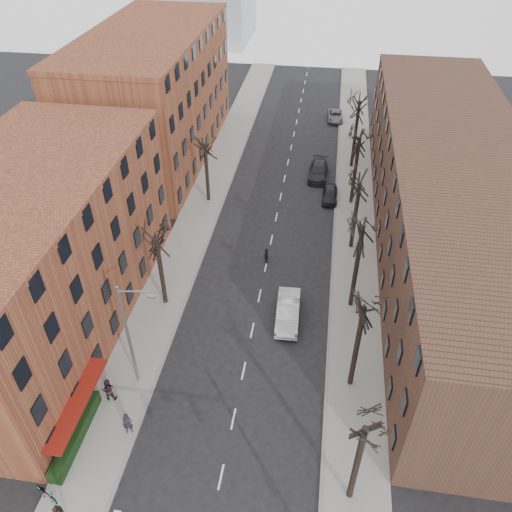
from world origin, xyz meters
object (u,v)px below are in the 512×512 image
at_px(pedestrian_a, 128,423).
at_px(bicycle, 46,493).
at_px(parked_car_mid, 318,171).
at_px(parked_car_near, 330,194).
at_px(silver_sedan, 288,312).

distance_m(pedestrian_a, bicycle, 5.75).
height_order(pedestrian_a, bicycle, pedestrian_a).
relative_size(parked_car_mid, pedestrian_a, 2.90).
height_order(parked_car_near, pedestrian_a, pedestrian_a).
xyz_separation_m(silver_sedan, parked_car_near, (2.69, 18.58, -0.16)).
distance_m(silver_sedan, pedestrian_a, 14.72).
xyz_separation_m(silver_sedan, bicycle, (-12.21, -16.39, -0.22)).
bearing_deg(bicycle, pedestrian_a, -9.43).
distance_m(parked_car_near, bicycle, 38.02).
xyz_separation_m(parked_car_mid, bicycle, (-13.40, -39.74, -0.13)).
height_order(silver_sedan, parked_car_mid, silver_sedan).
bearing_deg(pedestrian_a, parked_car_near, 52.40).
relative_size(parked_car_near, parked_car_mid, 0.77).
bearing_deg(pedestrian_a, parked_car_mid, 57.31).
relative_size(silver_sedan, parked_car_near, 1.29).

